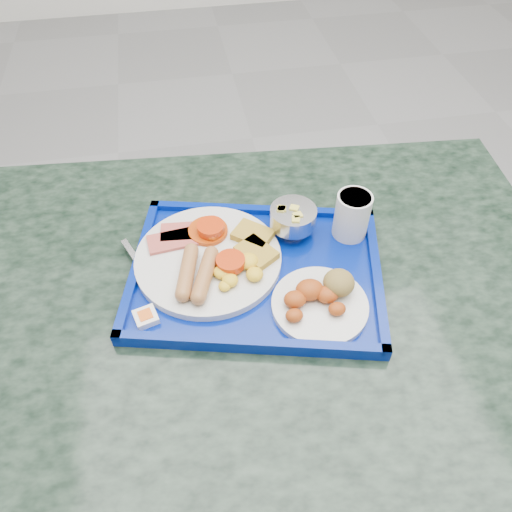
{
  "coord_description": "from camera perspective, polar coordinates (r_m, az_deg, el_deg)",
  "views": [
    {
      "loc": [
        -0.37,
        -0.77,
        1.47
      ],
      "look_at": [
        -0.26,
        -0.19,
        0.82
      ],
      "focal_mm": 35.0,
      "sensor_mm": 36.0,
      "label": 1
    }
  ],
  "objects": [
    {
      "name": "floor",
      "position": [
        1.7,
        7.76,
        -12.81
      ],
      "size": [
        6.0,
        6.0,
        0.0
      ],
      "primitive_type": "plane",
      "color": "gray",
      "rests_on": "ground"
    },
    {
      "name": "juice_cup",
      "position": [
        0.96,
        10.93,
        4.72
      ],
      "size": [
        0.07,
        0.07,
        0.09
      ],
      "color": "silver",
      "rests_on": "tray"
    },
    {
      "name": "spoon",
      "position": [
        0.97,
        -10.13,
        1.44
      ],
      "size": [
        0.09,
        0.16,
        0.01
      ],
      "rotation": [
        0.0,
        0.0,
        0.45
      ],
      "color": "#ABABAD",
      "rests_on": "tray"
    },
    {
      "name": "jam_packet",
      "position": [
        0.86,
        -12.48,
        -6.82
      ],
      "size": [
        0.05,
        0.05,
        0.01
      ],
      "rotation": [
        0.0,
        0.0,
        0.27
      ],
      "color": "white",
      "rests_on": "tray"
    },
    {
      "name": "main_plate",
      "position": [
        0.92,
        -5.0,
        -0.17
      ],
      "size": [
        0.27,
        0.27,
        0.04
      ],
      "rotation": [
        0.0,
        0.0,
        -0.39
      ],
      "color": "silver",
      "rests_on": "tray"
    },
    {
      "name": "bread_plate",
      "position": [
        0.86,
        7.49,
        -4.82
      ],
      "size": [
        0.17,
        0.17,
        0.05
      ],
      "rotation": [
        0.0,
        0.0,
        -0.42
      ],
      "color": "silver",
      "rests_on": "tray"
    },
    {
      "name": "tray",
      "position": [
        0.91,
        -0.0,
        -1.93
      ],
      "size": [
        0.52,
        0.43,
        0.03
      ],
      "rotation": [
        0.0,
        0.0,
        -0.25
      ],
      "color": "navy",
      "rests_on": "table"
    },
    {
      "name": "fruit_bowl",
      "position": [
        0.95,
        4.23,
        4.4
      ],
      "size": [
        0.09,
        0.09,
        0.06
      ],
      "color": "#ABABAD",
      "rests_on": "tray"
    },
    {
      "name": "knife",
      "position": [
        0.94,
        -13.01,
        -1.21
      ],
      "size": [
        0.07,
        0.15,
        0.0
      ],
      "primitive_type": "cube",
      "rotation": [
        0.0,
        0.0,
        0.39
      ],
      "color": "#ABABAD",
      "rests_on": "tray"
    },
    {
      "name": "table",
      "position": [
        1.06,
        -1.33,
        -10.33
      ],
      "size": [
        1.29,
        0.92,
        0.76
      ],
      "rotation": [
        0.0,
        0.0,
        -0.09
      ],
      "color": "gray",
      "rests_on": "floor"
    }
  ]
}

